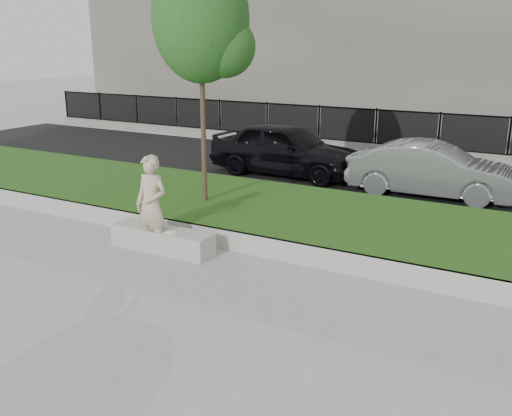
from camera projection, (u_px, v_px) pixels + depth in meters
The scene contains 13 objects.
ground at pixel (197, 267), 10.21m from camera, with size 90.00×90.00×0.00m, color gray.
grass_bank at pixel (274, 214), 12.67m from camera, with size 34.00×4.00×0.40m, color #0F360D.
grass_kerb at pixel (227, 240), 11.03m from camera, with size 34.00×0.08×0.40m, color #A8A59D.
street at pixel (357, 174), 17.32m from camera, with size 34.00×7.00×0.04m, color black.
far_pavement at pixel (399, 149), 21.08m from camera, with size 34.00×3.00×0.12m, color gray.
iron_fence at pixel (392, 140), 20.11m from camera, with size 32.00×0.30×1.50m.
building_facade at pixel (450, 15), 25.55m from camera, with size 34.00×10.00×10.00m, color #5B554F.
stone_bench at pixel (162, 239), 10.99m from camera, with size 2.14×0.53×0.44m, color #A8A59D.
man at pixel (151, 205), 10.71m from camera, with size 0.69×0.45×1.88m, color beige.
book at pixel (171, 232), 10.69m from camera, with size 0.20×0.14×0.02m, color white.
young_tree at pixel (204, 23), 11.96m from camera, with size 2.16×2.07×5.30m.
car_dark at pixel (286, 149), 16.87m from camera, with size 1.86×4.63×1.58m, color black.
car_silver at pixel (432, 170), 14.55m from camera, with size 1.47×4.21×1.39m, color gray.
Camera 1 is at (5.57, -7.77, 3.90)m, focal length 40.00 mm.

